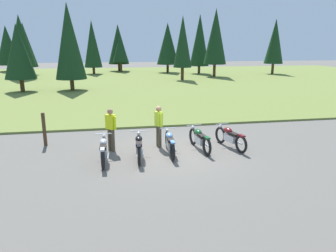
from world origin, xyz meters
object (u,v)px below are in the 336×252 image
Objects in this scene: motorcycle_sky_blue at (170,143)px; trail_marker_post at (44,129)px; motorcycle_black at (139,147)px; motorcycle_maroon at (230,137)px; motorcycle_british_green at (200,139)px; rider_with_back_turned at (159,124)px; motorcycle_silver at (104,150)px; rider_checking_bike at (111,127)px.

trail_marker_post is at bearing 157.81° from motorcycle_sky_blue.
motorcycle_black and motorcycle_maroon have the same top height.
motorcycle_british_green is (1.24, 0.29, 0.00)m from motorcycle_sky_blue.
rider_with_back_turned reaches higher than motorcycle_british_green.
trail_marker_post is (-4.56, 1.01, -0.27)m from rider_with_back_turned.
motorcycle_black is at bearing 6.60° from motorcycle_silver.
rider_checking_bike is at bearing -24.01° from trail_marker_post.
rider_with_back_turned reaches higher than trail_marker_post.
motorcycle_sky_blue is 1.02× the size of motorcycle_maroon.
motorcycle_black is 1.20m from motorcycle_sky_blue.
motorcycle_british_green is 1.54× the size of trail_marker_post.
motorcycle_sky_blue is 1.12m from rider_with_back_turned.
motorcycle_black is 2.47m from motorcycle_british_green.
trail_marker_post reaches higher than motorcycle_british_green.
motorcycle_maroon is (3.69, 0.53, 0.00)m from motorcycle_black.
rider_with_back_turned is at bearing 105.49° from motorcycle_sky_blue.
motorcycle_silver is at bearing -148.25° from rider_with_back_turned.
rider_checking_bike reaches higher than motorcycle_black.
motorcycle_silver is 1.00× the size of motorcycle_british_green.
motorcycle_british_green is 3.47m from rider_checking_bike.
motorcycle_maroon is at bearing -13.42° from rider_with_back_turned.
motorcycle_sky_blue is at bearing -173.17° from motorcycle_maroon.
trail_marker_post reaches higher than motorcycle_silver.
motorcycle_black and motorcycle_sky_blue have the same top height.
motorcycle_silver and motorcycle_maroon have the same top height.
rider_checking_bike reaches higher than motorcycle_maroon.
rider_with_back_turned is at bearing 31.75° from motorcycle_silver.
motorcycle_silver is 2.46m from motorcycle_sky_blue.
motorcycle_british_green is (2.42, 0.52, 0.00)m from motorcycle_black.
motorcycle_black is at bearing -31.13° from trail_marker_post.
rider_with_back_turned is (-1.50, 0.67, 0.51)m from motorcycle_british_green.
trail_marker_post is (-6.06, 1.68, 0.24)m from motorcycle_british_green.
motorcycle_silver is at bearing -173.40° from motorcycle_black.
motorcycle_maroon is at bearing -5.87° from rider_checking_bike.
trail_marker_post is (-4.82, 1.97, 0.24)m from motorcycle_sky_blue.
rider_checking_bike reaches higher than motorcycle_silver.
rider_checking_bike and rider_with_back_turned have the same top height.
rider_checking_bike is (-2.16, 0.78, 0.51)m from motorcycle_sky_blue.
rider_checking_bike is at bearing 174.13° from motorcycle_maroon.
motorcycle_silver is 1.26× the size of rider_checking_bike.
rider_checking_bike is (-0.98, 1.01, 0.51)m from motorcycle_black.
trail_marker_post is (-2.39, 2.35, 0.24)m from motorcycle_silver.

